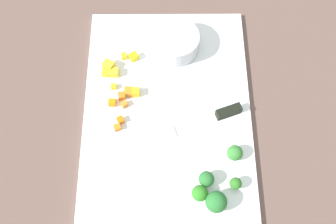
% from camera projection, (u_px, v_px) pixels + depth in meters
% --- Properties ---
extents(ground_plane, '(4.00, 4.00, 0.00)m').
position_uv_depth(ground_plane, '(168.00, 116.00, 0.83)').
color(ground_plane, brown).
extents(cutting_board, '(0.53, 0.37, 0.01)m').
position_uv_depth(cutting_board, '(168.00, 115.00, 0.83)').
color(cutting_board, white).
rests_on(cutting_board, ground_plane).
extents(prep_bowl, '(0.11, 0.11, 0.05)m').
position_uv_depth(prep_bowl, '(177.00, 42.00, 0.86)').
color(prep_bowl, '#B7B7C0').
rests_on(prep_bowl, cutting_board).
extents(chef_knife, '(0.14, 0.33, 0.02)m').
position_uv_depth(chef_knife, '(193.00, 124.00, 0.80)').
color(chef_knife, silver).
rests_on(chef_knife, cutting_board).
extents(carrot_dice_0, '(0.02, 0.02, 0.01)m').
position_uv_depth(carrot_dice_0, '(118.00, 128.00, 0.80)').
color(carrot_dice_0, orange).
rests_on(carrot_dice_0, cutting_board).
extents(carrot_dice_1, '(0.02, 0.02, 0.01)m').
position_uv_depth(carrot_dice_1, '(121.00, 120.00, 0.81)').
color(carrot_dice_1, orange).
rests_on(carrot_dice_1, cutting_board).
extents(carrot_dice_2, '(0.02, 0.02, 0.01)m').
position_uv_depth(carrot_dice_2, '(125.00, 104.00, 0.82)').
color(carrot_dice_2, orange).
rests_on(carrot_dice_2, cutting_board).
extents(carrot_dice_3, '(0.02, 0.02, 0.02)m').
position_uv_depth(carrot_dice_3, '(129.00, 92.00, 0.83)').
color(carrot_dice_3, orange).
rests_on(carrot_dice_3, cutting_board).
extents(carrot_dice_4, '(0.01, 0.02, 0.01)m').
position_uv_depth(carrot_dice_4, '(113.00, 103.00, 0.82)').
color(carrot_dice_4, orange).
rests_on(carrot_dice_4, cutting_board).
extents(carrot_dice_5, '(0.02, 0.02, 0.02)m').
position_uv_depth(carrot_dice_5, '(123.00, 96.00, 0.83)').
color(carrot_dice_5, orange).
rests_on(carrot_dice_5, cutting_board).
extents(pepper_dice_0, '(0.02, 0.02, 0.01)m').
position_uv_depth(pepper_dice_0, '(107.00, 73.00, 0.85)').
color(pepper_dice_0, yellow).
rests_on(pepper_dice_0, cutting_board).
extents(pepper_dice_1, '(0.02, 0.02, 0.02)m').
position_uv_depth(pepper_dice_1, '(134.00, 57.00, 0.87)').
color(pepper_dice_1, yellow).
rests_on(pepper_dice_1, cutting_board).
extents(pepper_dice_2, '(0.02, 0.01, 0.01)m').
position_uv_depth(pepper_dice_2, '(125.00, 56.00, 0.87)').
color(pepper_dice_2, yellow).
rests_on(pepper_dice_2, cutting_board).
extents(pepper_dice_3, '(0.02, 0.02, 0.02)m').
position_uv_depth(pepper_dice_3, '(115.00, 73.00, 0.85)').
color(pepper_dice_3, yellow).
rests_on(pepper_dice_3, cutting_board).
extents(pepper_dice_4, '(0.03, 0.03, 0.02)m').
position_uv_depth(pepper_dice_4, '(110.00, 66.00, 0.85)').
color(pepper_dice_4, yellow).
rests_on(pepper_dice_4, cutting_board).
extents(pepper_dice_5, '(0.01, 0.01, 0.01)m').
position_uv_depth(pepper_dice_5, '(114.00, 87.00, 0.84)').
color(pepper_dice_5, yellow).
rests_on(pepper_dice_5, cutting_board).
extents(pepper_dice_6, '(0.02, 0.02, 0.02)m').
position_uv_depth(pepper_dice_6, '(137.00, 92.00, 0.83)').
color(pepper_dice_6, yellow).
rests_on(pepper_dice_6, cutting_board).
extents(broccoli_floret_0, '(0.02, 0.02, 0.03)m').
position_uv_depth(broccoli_floret_0, '(236.00, 184.00, 0.74)').
color(broccoli_floret_0, '#93AC62').
rests_on(broccoli_floret_0, cutting_board).
extents(broccoli_floret_1, '(0.03, 0.03, 0.03)m').
position_uv_depth(broccoli_floret_1, '(236.00, 153.00, 0.77)').
color(broccoli_floret_1, '#96C262').
rests_on(broccoli_floret_1, cutting_board).
extents(broccoli_floret_2, '(0.03, 0.03, 0.03)m').
position_uv_depth(broccoli_floret_2, '(201.00, 193.00, 0.74)').
color(broccoli_floret_2, '#8CBB56').
rests_on(broccoli_floret_2, cutting_board).
extents(broccoli_floret_3, '(0.03, 0.03, 0.04)m').
position_uv_depth(broccoli_floret_3, '(207.00, 179.00, 0.75)').
color(broccoli_floret_3, '#8EAF5B').
rests_on(broccoli_floret_3, cutting_board).
extents(broccoli_floret_4, '(0.04, 0.04, 0.05)m').
position_uv_depth(broccoli_floret_4, '(217.00, 202.00, 0.72)').
color(broccoli_floret_4, '#8AC463').
rests_on(broccoli_floret_4, cutting_board).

